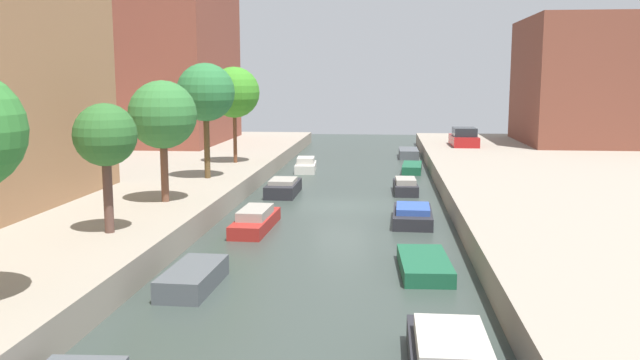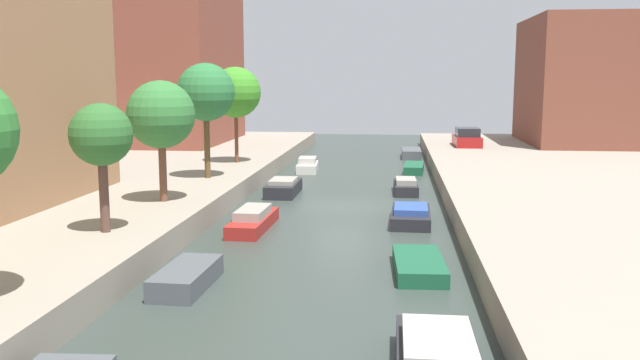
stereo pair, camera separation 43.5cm
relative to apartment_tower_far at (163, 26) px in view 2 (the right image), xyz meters
The scene contains 18 objects.
ground_plane 28.48m from the apartment_tower_far, 52.99° to the right, with size 84.00×84.00×0.00m, color #333D38.
quay_left 23.37m from the apartment_tower_far, 87.30° to the right, with size 20.00×64.00×1.00m, color gray.
apartment_tower_far is the anchor object (origin of this frame).
low_block_right 34.34m from the apartment_tower_far, ahead, with size 10.00×11.98×9.83m, color brown.
street_tree_1 33.65m from the apartment_tower_far, 74.33° to the right, with size 2.07×2.07×4.31m.
street_tree_2 28.21m from the apartment_tower_far, 71.12° to the right, with size 2.81×2.81×5.03m.
street_tree_3 21.94m from the apartment_tower_far, 65.30° to the right, with size 2.96×2.96×5.89m.
street_tree_4 16.52m from the apartment_tower_far, 55.41° to the right, with size 3.07×3.07×5.81m.
parked_car 25.60m from the apartment_tower_far, ahead, with size 1.93×4.19×1.41m.
moored_boat_left_1 37.96m from the apartment_tower_far, 70.03° to the right, with size 1.42×3.22×0.63m.
moored_boat_left_2 31.15m from the apartment_tower_far, 64.24° to the right, with size 1.40×4.37×0.88m.
moored_boat_left_3 24.40m from the apartment_tower_far, 55.24° to the right, with size 1.53×3.69×0.85m.
moored_boat_left_4 18.71m from the apartment_tower_far, 36.12° to the right, with size 1.49×3.24×0.95m.
moored_boat_right_1 38.81m from the apartment_tower_far, 58.92° to the right, with size 1.68×3.60×0.47m.
moored_boat_right_2 32.87m from the apartment_tower_far, 52.05° to the right, with size 1.73×3.82×0.77m.
moored_boat_right_3 27.59m from the apartment_tower_far, 41.87° to the right, with size 1.31×3.22×0.83m.
moored_boat_right_4 23.91m from the apartment_tower_far, 23.93° to the right, with size 1.46×3.82×0.52m.
moored_boat_right_5 22.23m from the apartment_tower_far, ahead, with size 1.44×3.76×0.68m.
Camera 2 is at (2.49, -31.57, 6.08)m, focal length 37.43 mm.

